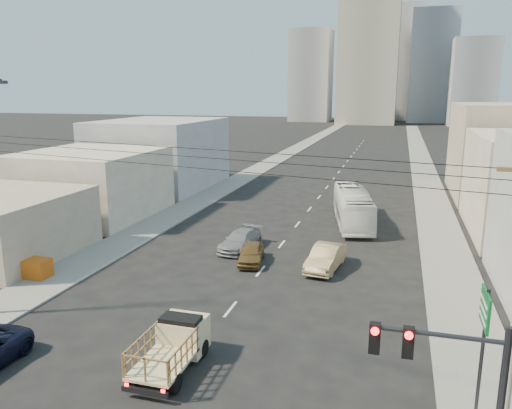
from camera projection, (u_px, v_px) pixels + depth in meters
The scene contains 21 objects.
ground at pixel (162, 395), 18.96m from camera, with size 420.00×420.00×0.00m, color black.
sidewalk_left at pixel (281, 157), 87.72m from camera, with size 3.50×180.00×0.12m, color slate.
sidewalk_right at pixel (421, 162), 81.40m from camera, with size 3.50×180.00×0.12m, color slate.
lane_dashes at pixel (336, 175), 68.64m from camera, with size 0.15×104.00×0.01m.
flatbed_pickup at pixel (173, 343), 20.65m from camera, with size 1.95×4.41×1.90m.
city_bus at pixel (353, 207), 43.26m from camera, with size 2.57×10.99×3.06m, color white.
sedan_brown at pixel (251, 253), 33.50m from camera, with size 1.57×3.90×1.33m, color brown.
sedan_tan at pixel (326, 257), 32.30m from camera, with size 1.66×4.75×1.57m, color #9F875C.
sedan_grey at pixel (240, 240), 36.31m from camera, with size 1.93×4.74×1.37m, color gray.
traffic_signal at pixel (455, 395), 12.14m from camera, with size 3.23×0.35×6.00m.
green_sign at pixel (484, 324), 16.53m from camera, with size 0.18×1.60×5.00m.
overhead_wires at pixel (170, 156), 18.38m from camera, with size 23.01×5.02×0.72m.
crate_stack at pixel (35, 268), 30.65m from camera, with size 1.80×1.20×1.14m.
bldg_left_near at pixel (3, 226), 34.57m from camera, with size 9.00×10.00×4.40m, color tan.
bldg_left_mid at pixel (91, 184), 45.90m from camera, with size 11.00×12.00×6.00m, color #B7A993.
bldg_left_far at pixel (160, 154), 59.88m from camera, with size 12.00×16.00×8.00m, color #97979A.
high_rise_tower at pixel (370, 36), 172.73m from camera, with size 20.00×20.00×60.00m, color tan.
midrise_ne at pixel (432, 67), 183.08m from camera, with size 16.00×16.00×40.00m, color gray.
midrise_nw at pixel (311, 76), 190.90m from camera, with size 15.00×15.00×34.00m, color gray.
midrise_back at pixel (399, 64), 199.93m from camera, with size 18.00×18.00×44.00m, color #97979A.
midrise_east at pixel (473, 83), 162.44m from camera, with size 14.00×14.00×28.00m, color gray.
Camera 1 is at (8.09, -15.24, 11.29)m, focal length 35.00 mm.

